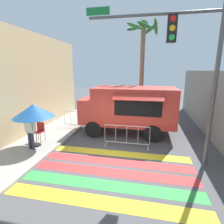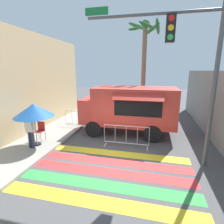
{
  "view_description": "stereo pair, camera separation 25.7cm",
  "coord_description": "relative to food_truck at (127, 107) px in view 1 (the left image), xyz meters",
  "views": [
    {
      "loc": [
        1.3,
        -6.63,
        3.66
      ],
      "look_at": [
        -0.52,
        2.2,
        1.5
      ],
      "focal_mm": 28.0,
      "sensor_mm": 36.0,
      "label": 1
    },
    {
      "loc": [
        1.56,
        -6.58,
        3.66
      ],
      "look_at": [
        -0.52,
        2.2,
        1.5
      ],
      "focal_mm": 28.0,
      "sensor_mm": 36.0,
      "label": 2
    }
  ],
  "objects": [
    {
      "name": "folding_chair",
      "position": [
        -4.13,
        -2.43,
        -0.87
      ],
      "size": [
        0.4,
        0.4,
        0.97
      ],
      "rotation": [
        0.0,
        0.0,
        -0.21
      ],
      "color": "#4C4C51",
      "rests_on": "sidewalk_left"
    },
    {
      "name": "concrete_wall_right",
      "position": [
        4.62,
        -0.26,
        0.23
      ],
      "size": [
        0.2,
        16.0,
        3.64
      ],
      "color": "gray",
      "rests_on": "ground_plane"
    },
    {
      "name": "vendor_person",
      "position": [
        -3.97,
        -3.36,
        -0.49
      ],
      "size": [
        0.53,
        0.22,
        1.7
      ],
      "rotation": [
        0.0,
        0.0,
        0.13
      ],
      "color": "#2D3347",
      "rests_on": "sidewalk_left"
    },
    {
      "name": "sidewalk_left",
      "position": [
        -5.18,
        -3.26,
        -1.53
      ],
      "size": [
        4.4,
        16.0,
        0.13
      ],
      "color": "#99968E",
      "rests_on": "ground_plane"
    },
    {
      "name": "food_truck",
      "position": [
        0.0,
        0.0,
        0.0
      ],
      "size": [
        5.33,
        2.82,
        2.72
      ],
      "color": "#D13D33",
      "rests_on": "ground_plane"
    },
    {
      "name": "barricade_side",
      "position": [
        -3.26,
        0.35,
        -1.06
      ],
      "size": [
        1.86,
        0.44,
        1.09
      ],
      "color": "#B7BABF",
      "rests_on": "ground_plane"
    },
    {
      "name": "traffic_signal_pole",
      "position": [
        2.52,
        -2.93,
        2.52
      ],
      "size": [
        4.87,
        0.29,
        5.97
      ],
      "color": "#515456",
      "rests_on": "ground_plane"
    },
    {
      "name": "barricade_front",
      "position": [
        0.24,
        -1.97,
        -1.05
      ],
      "size": [
        2.2,
        0.44,
        1.09
      ],
      "color": "#B7BABF",
      "rests_on": "ground_plane"
    },
    {
      "name": "patio_umbrella",
      "position": [
        -3.95,
        -3.0,
        0.25
      ],
      "size": [
        1.84,
        1.84,
        2.03
      ],
      "color": "black",
      "rests_on": "sidewalk_left"
    },
    {
      "name": "ground_plane",
      "position": [
        -0.16,
        -3.26,
        -1.59
      ],
      "size": [
        60.0,
        60.0,
        0.0
      ],
      "primitive_type": "plane",
      "color": "#4C4C4F"
    },
    {
      "name": "crosswalk_painted",
      "position": [
        -0.16,
        -4.29,
        -1.59
      ],
      "size": [
        6.4,
        3.6,
        0.01
      ],
      "color": "yellow",
      "rests_on": "ground_plane"
    },
    {
      "name": "palm_tree",
      "position": [
        0.63,
        3.31,
        3.36
      ],
      "size": [
        2.32,
        2.44,
        7.03
      ],
      "color": "#7A664C",
      "rests_on": "ground_plane"
    }
  ]
}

